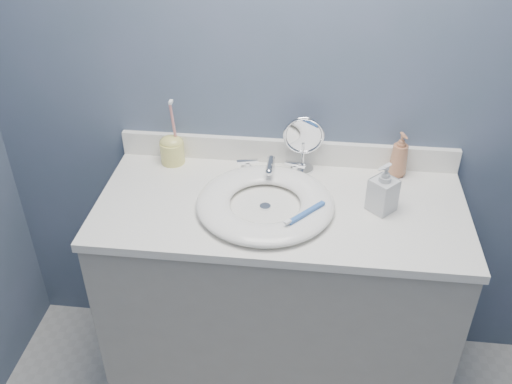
# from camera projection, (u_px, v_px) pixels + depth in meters

# --- Properties ---
(back_wall) EXTENTS (2.20, 0.02, 2.40)m
(back_wall) POSITION_uv_depth(u_px,v_px,m) (290.00, 79.00, 1.92)
(back_wall) COLOR #47596B
(back_wall) RESTS_ON ground
(vanity_cabinet) EXTENTS (1.20, 0.55, 0.85)m
(vanity_cabinet) POSITION_uv_depth(u_px,v_px,m) (278.00, 302.00, 2.14)
(vanity_cabinet) COLOR #A39E95
(vanity_cabinet) RESTS_ON ground
(countertop) EXTENTS (1.22, 0.57, 0.03)m
(countertop) POSITION_uv_depth(u_px,v_px,m) (281.00, 207.00, 1.89)
(countertop) COLOR white
(countertop) RESTS_ON vanity_cabinet
(backsplash) EXTENTS (1.22, 0.02, 0.09)m
(backsplash) POSITION_uv_depth(u_px,v_px,m) (287.00, 151.00, 2.07)
(backsplash) COLOR white
(backsplash) RESTS_ON countertop
(basin) EXTENTS (0.45, 0.45, 0.04)m
(basin) POSITION_uv_depth(u_px,v_px,m) (265.00, 203.00, 1.85)
(basin) COLOR white
(basin) RESTS_ON countertop
(drain) EXTENTS (0.04, 0.04, 0.01)m
(drain) POSITION_uv_depth(u_px,v_px,m) (265.00, 207.00, 1.86)
(drain) COLOR silver
(drain) RESTS_ON countertop
(faucet) EXTENTS (0.25, 0.13, 0.07)m
(faucet) POSITION_uv_depth(u_px,v_px,m) (271.00, 169.00, 2.01)
(faucet) COLOR silver
(faucet) RESTS_ON countertop
(makeup_mirror) EXTENTS (0.14, 0.08, 0.21)m
(makeup_mirror) POSITION_uv_depth(u_px,v_px,m) (303.00, 142.00, 1.99)
(makeup_mirror) COLOR silver
(makeup_mirror) RESTS_ON countertop
(soap_bottle_amber) EXTENTS (0.08, 0.08, 0.16)m
(soap_bottle_amber) POSITION_uv_depth(u_px,v_px,m) (400.00, 155.00, 1.98)
(soap_bottle_amber) COLOR #AD6F4E
(soap_bottle_amber) RESTS_ON countertop
(soap_bottle_clear) EXTENTS (0.11, 0.11, 0.17)m
(soap_bottle_clear) POSITION_uv_depth(u_px,v_px,m) (384.00, 188.00, 1.81)
(soap_bottle_clear) COLOR silver
(soap_bottle_clear) RESTS_ON countertop
(toothbrush_holder) EXTENTS (0.09, 0.09, 0.25)m
(toothbrush_holder) POSITION_uv_depth(u_px,v_px,m) (172.00, 148.00, 2.06)
(toothbrush_holder) COLOR #E1D970
(toothbrush_holder) RESTS_ON countertop
(toothbrush_lying) EXTENTS (0.12, 0.14, 0.02)m
(toothbrush_lying) POSITION_uv_depth(u_px,v_px,m) (305.00, 214.00, 1.76)
(toothbrush_lying) COLOR #3364B5
(toothbrush_lying) RESTS_ON basin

